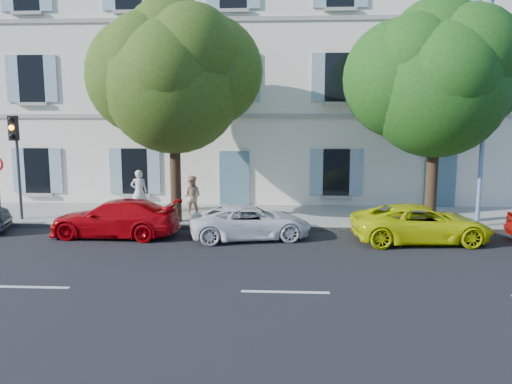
# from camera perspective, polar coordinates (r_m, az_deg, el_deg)

# --- Properties ---
(ground) EXTENTS (90.00, 90.00, 0.00)m
(ground) POSITION_cam_1_polar(r_m,az_deg,el_deg) (15.33, 3.33, -6.31)
(ground) COLOR black
(sidewalk) EXTENTS (36.00, 4.50, 0.15)m
(sidewalk) POSITION_cam_1_polar(r_m,az_deg,el_deg) (19.65, 3.31, -2.81)
(sidewalk) COLOR #A09E96
(sidewalk) RESTS_ON ground
(kerb) EXTENTS (36.00, 0.16, 0.16)m
(kerb) POSITION_cam_1_polar(r_m,az_deg,el_deg) (17.53, 3.32, -4.17)
(kerb) COLOR #9E998E
(kerb) RESTS_ON ground
(building) EXTENTS (28.00, 7.00, 12.00)m
(building) POSITION_cam_1_polar(r_m,az_deg,el_deg) (25.12, 3.41, 13.20)
(building) COLOR white
(building) RESTS_ON ground
(car_red_coupe) EXTENTS (4.33, 1.94, 1.23)m
(car_red_coupe) POSITION_cam_1_polar(r_m,az_deg,el_deg) (17.17, -15.83, -2.91)
(car_red_coupe) COLOR #B2050C
(car_red_coupe) RESTS_ON ground
(car_white_coupe) EXTENTS (4.25, 2.63, 1.10)m
(car_white_coupe) POSITION_cam_1_polar(r_m,az_deg,el_deg) (16.27, -0.65, -3.44)
(car_white_coupe) COLOR white
(car_white_coupe) RESTS_ON ground
(car_yellow_supercar) EXTENTS (4.45, 2.32, 1.20)m
(car_yellow_supercar) POSITION_cam_1_polar(r_m,az_deg,el_deg) (16.63, 18.33, -3.44)
(car_yellow_supercar) COLOR #D7E009
(car_yellow_supercar) RESTS_ON ground
(tree_left) EXTENTS (4.97, 4.97, 7.70)m
(tree_left) POSITION_cam_1_polar(r_m,az_deg,el_deg) (18.22, -9.42, 12.12)
(tree_left) COLOR #3A2819
(tree_left) RESTS_ON sidewalk
(tree_right) EXTENTS (4.87, 4.87, 7.50)m
(tree_right) POSITION_cam_1_polar(r_m,az_deg,el_deg) (18.43, 19.92, 11.25)
(tree_right) COLOR #3A2819
(tree_right) RESTS_ON sidewalk
(traffic_light) EXTENTS (0.31, 0.43, 3.84)m
(traffic_light) POSITION_cam_1_polar(r_m,az_deg,el_deg) (20.25, -25.81, 4.86)
(traffic_light) COLOR #383A3D
(traffic_light) RESTS_ON sidewalk
(street_lamp) EXTENTS (0.26, 1.62, 7.62)m
(street_lamp) POSITION_cam_1_polar(r_m,az_deg,el_deg) (18.64, 24.88, 9.40)
(street_lamp) COLOR #7293BF
(street_lamp) RESTS_ON sidewalk
(pedestrian_a) EXTENTS (0.69, 0.51, 1.75)m
(pedestrian_a) POSITION_cam_1_polar(r_m,az_deg,el_deg) (20.21, -13.22, 0.02)
(pedestrian_a) COLOR silver
(pedestrian_a) RESTS_ON sidewalk
(pedestrian_b) EXTENTS (0.80, 0.63, 1.61)m
(pedestrian_b) POSITION_cam_1_polar(r_m,az_deg,el_deg) (19.02, -7.38, -0.55)
(pedestrian_b) COLOR #D5AA88
(pedestrian_b) RESTS_ON sidewalk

